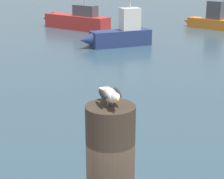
% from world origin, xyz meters
% --- Properties ---
extents(mooring_post, '(0.38, 0.38, 1.07)m').
position_xyz_m(mooring_post, '(0.07, -0.59, 2.26)').
color(mooring_post, '#382D23').
rests_on(mooring_post, harbor_quay).
extents(seagull, '(0.20, 0.38, 0.14)m').
position_xyz_m(seagull, '(0.07, -0.59, 2.88)').
color(seagull, tan).
rests_on(seagull, mooring_post).
extents(boat_red, '(4.86, 3.74, 4.47)m').
position_xyz_m(boat_red, '(-3.38, 21.21, 0.53)').
color(boat_red, '#B72D28').
rests_on(boat_red, ground_plane).
extents(boat_orange, '(2.92, 2.66, 1.70)m').
position_xyz_m(boat_orange, '(4.97, 21.84, 0.55)').
color(boat_orange, orange).
rests_on(boat_orange, ground_plane).
extents(boat_navy, '(3.60, 2.32, 4.39)m').
position_xyz_m(boat_navy, '(-0.46, 15.80, 0.58)').
color(boat_navy, navy).
rests_on(boat_navy, ground_plane).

